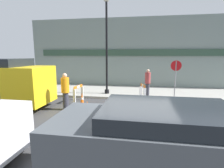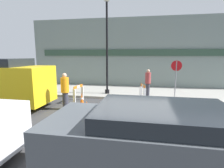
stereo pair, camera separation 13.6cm
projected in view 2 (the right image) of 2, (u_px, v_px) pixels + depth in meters
name	position (u px, v px, depth m)	size (l,w,h in m)	color
ground_plane	(132.00, 135.00, 5.82)	(60.00, 60.00, 0.00)	#38383A
sidewalk_slab	(138.00, 92.00, 12.11)	(18.00, 3.98, 0.13)	#9E9B93
storefront_facade	(140.00, 53.00, 13.66)	(18.00, 0.22, 5.50)	gray
streetlamp_post	(107.00, 33.00, 10.83)	(0.44, 0.44, 6.09)	black
stop_sign	(176.00, 73.00, 10.04)	(0.59, 0.15, 2.18)	gray
barricade_0	(143.00, 93.00, 9.76)	(0.36, 0.72, 1.01)	white
barricade_1	(78.00, 93.00, 9.80)	(0.27, 0.96, 0.96)	white
traffic_cone_0	(87.00, 108.00, 7.89)	(0.30, 0.30, 0.59)	black
traffic_cone_1	(82.00, 100.00, 9.00)	(0.30, 0.30, 0.73)	black
traffic_cone_2	(151.00, 101.00, 9.26)	(0.30, 0.30, 0.49)	black
person_worker	(65.00, 90.00, 8.36)	(0.53, 0.53, 1.79)	#33333D
person_pedestrian	(148.00, 82.00, 10.53)	(0.46, 0.46, 1.65)	#33333D
parked_car_1	(162.00, 146.00, 3.23)	(4.32, 1.95, 1.73)	#4C5156
work_van	(0.00, 81.00, 8.77)	(5.10, 2.20, 2.46)	yellow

